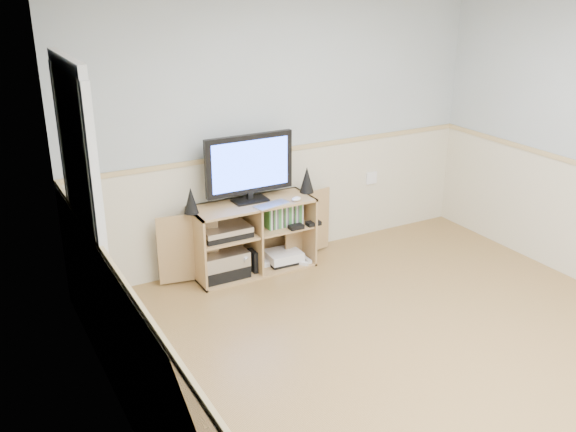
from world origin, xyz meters
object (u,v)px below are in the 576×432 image
object	(u,v)px
game_consoles	(282,257)
monitor	(249,166)
media_cabinet	(251,234)
keyboard	(272,205)

from	to	relation	value
game_consoles	monitor	bearing A→B (deg)	167.86
media_cabinet	keyboard	size ratio (longest dim) A/B	5.35
keyboard	game_consoles	bearing A→B (deg)	26.11
monitor	game_consoles	world-z (taller)	monitor
game_consoles	media_cabinet	bearing A→B (deg)	167.32
media_cabinet	game_consoles	world-z (taller)	media_cabinet
monitor	keyboard	xyz separation A→B (m)	(0.12, -0.19, -0.32)
media_cabinet	keyboard	xyz separation A→B (m)	(0.12, -0.19, 0.32)
media_cabinet	keyboard	bearing A→B (deg)	-58.54
media_cabinet	game_consoles	xyz separation A→B (m)	(0.28, -0.06, -0.26)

